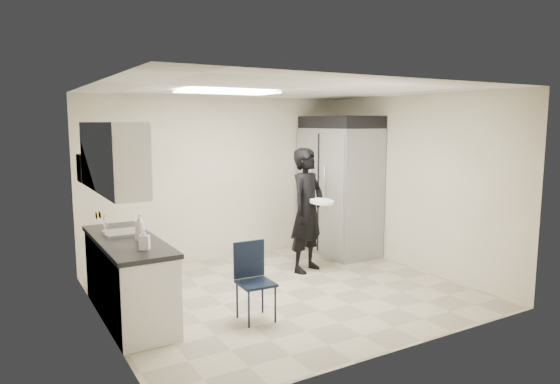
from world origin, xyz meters
TOP-DOWN VIEW (x-y plane):
  - floor at (0.00, 0.00)m, footprint 4.50×4.50m
  - ceiling at (0.00, 0.00)m, footprint 4.50×4.50m
  - back_wall at (0.00, 2.00)m, footprint 4.50×0.00m
  - left_wall at (-2.25, 0.00)m, footprint 0.00×4.00m
  - right_wall at (2.25, 0.00)m, footprint 0.00×4.00m
  - ceiling_panel at (-0.60, 0.40)m, footprint 1.20×0.60m
  - lower_counter at (-1.95, 0.20)m, footprint 0.60×1.90m
  - countertop at (-1.95, 0.20)m, footprint 0.64×1.95m
  - sink at (-1.93, 0.45)m, footprint 0.42×0.40m
  - faucet at (-2.13, 0.45)m, footprint 0.02×0.02m
  - upper_cabinets at (-2.08, 0.20)m, footprint 0.35×1.80m
  - towel_dispenser at (-2.14, 1.35)m, footprint 0.22×0.30m
  - notice_sticker_left at (-2.24, 0.10)m, footprint 0.00×0.12m
  - notice_sticker_right at (-2.24, 0.30)m, footprint 0.00×0.12m
  - commercial_fridge at (1.83, 1.27)m, footprint 0.80×1.35m
  - fridge_compressor at (1.83, 1.27)m, footprint 0.80×1.35m
  - folding_chair at (-0.76, -0.63)m, footprint 0.39×0.39m
  - man_tuxedo at (0.78, 0.66)m, footprint 0.79×0.68m
  - bucket_lid at (0.88, 0.43)m, footprint 0.46×0.46m
  - soap_bottle_a at (-1.85, 0.02)m, footprint 0.16×0.16m
  - soap_bottle_b at (-1.91, -0.39)m, footprint 0.13×0.13m

SIDE VIEW (x-z plane):
  - floor at x=0.00m, z-range 0.00..0.00m
  - folding_chair at x=-0.76m, z-range 0.00..0.85m
  - lower_counter at x=-1.95m, z-range 0.00..0.86m
  - sink at x=-1.93m, z-range 0.80..0.94m
  - countertop at x=-1.95m, z-range 0.86..0.91m
  - man_tuxedo at x=0.78m, z-range 0.00..1.83m
  - soap_bottle_b at x=-1.91m, z-range 0.91..1.13m
  - faucet at x=-2.13m, z-range 0.90..1.14m
  - commercial_fridge at x=1.83m, z-range 0.00..2.10m
  - soap_bottle_a at x=-1.85m, z-range 0.91..1.20m
  - bucket_lid at x=0.88m, z-range 1.05..1.09m
  - notice_sticker_right at x=-2.24m, z-range 1.15..1.21m
  - notice_sticker_left at x=-2.24m, z-range 1.19..1.25m
  - back_wall at x=0.00m, z-range -0.95..3.55m
  - left_wall at x=-2.25m, z-range -0.70..3.30m
  - right_wall at x=2.25m, z-range -0.70..3.30m
  - towel_dispenser at x=-2.14m, z-range 1.45..1.80m
  - upper_cabinets at x=-2.08m, z-range 1.45..2.20m
  - fridge_compressor at x=1.83m, z-range 2.10..2.30m
  - ceiling_panel at x=-0.60m, z-range 2.56..2.58m
  - ceiling at x=0.00m, z-range 2.60..2.60m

